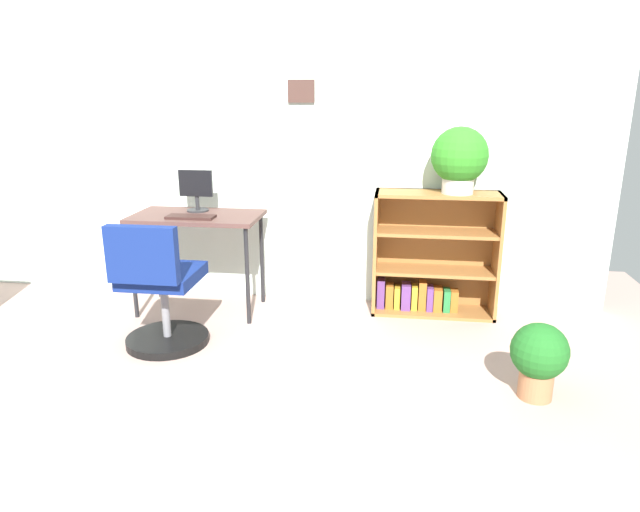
{
  "coord_description": "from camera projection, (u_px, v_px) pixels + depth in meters",
  "views": [
    {
      "loc": [
        1.07,
        -1.99,
        1.56
      ],
      "look_at": [
        0.63,
        1.19,
        0.61
      ],
      "focal_mm": 31.54,
      "sensor_mm": 36.0,
      "label": 1
    }
  ],
  "objects": [
    {
      "name": "ground_plane",
      "position": [
        142.0,
        459.0,
        2.47
      ],
      "size": [
        6.24,
        6.24,
        0.0
      ],
      "primitive_type": "plane",
      "color": "tan"
    },
    {
      "name": "wall_back",
      "position": [
        254.0,
        138.0,
        4.17
      ],
      "size": [
        5.2,
        0.12,
        2.44
      ],
      "color": "silver",
      "rests_on": "ground_plane"
    },
    {
      "name": "desk",
      "position": [
        197.0,
        224.0,
        3.99
      ],
      "size": [
        0.91,
        0.5,
        0.72
      ],
      "color": "#4E332E",
      "rests_on": "ground_plane"
    },
    {
      "name": "monitor",
      "position": [
        196.0,
        190.0,
        4.03
      ],
      "size": [
        0.24,
        0.16,
        0.3
      ],
      "color": "#262628",
      "rests_on": "desk"
    },
    {
      "name": "keyboard",
      "position": [
        191.0,
        217.0,
        3.85
      ],
      "size": [
        0.33,
        0.13,
        0.02
      ],
      "primitive_type": "cube",
      "color": "#311C19",
      "rests_on": "desk"
    },
    {
      "name": "office_chair",
      "position": [
        160.0,
        294.0,
        3.45
      ],
      "size": [
        0.52,
        0.55,
        0.83
      ],
      "color": "black",
      "rests_on": "ground_plane"
    },
    {
      "name": "bookshelf_low",
      "position": [
        432.0,
        259.0,
        4.05
      ],
      "size": [
        0.87,
        0.3,
        0.89
      ],
      "color": "#926030",
      "rests_on": "ground_plane"
    },
    {
      "name": "potted_plant_on_shelf",
      "position": [
        460.0,
        158.0,
        3.77
      ],
      "size": [
        0.38,
        0.38,
        0.45
      ],
      "color": "#B7B2A8",
      "rests_on": "bookshelf_low"
    },
    {
      "name": "potted_plant_floor",
      "position": [
        539.0,
        356.0,
        2.91
      ],
      "size": [
        0.3,
        0.3,
        0.41
      ],
      "color": "#9E6642",
      "rests_on": "ground_plane"
    }
  ]
}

